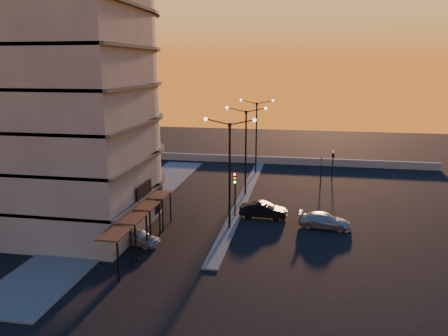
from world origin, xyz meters
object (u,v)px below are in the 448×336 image
(traffic_light_main, at_px, (235,187))
(car_sedan, at_px, (263,210))
(streetlamp_mid, at_px, (246,144))
(car_wagon, at_px, (325,221))
(car_hatchback, at_px, (137,237))

(traffic_light_main, xyz_separation_m, car_sedan, (2.56, 0.52, -2.18))
(streetlamp_mid, xyz_separation_m, car_wagon, (8.00, -8.35, -4.95))
(streetlamp_mid, relative_size, traffic_light_main, 2.24)
(car_hatchback, bearing_deg, car_wagon, -52.46)
(traffic_light_main, height_order, car_wagon, traffic_light_main)
(car_hatchback, distance_m, car_wagon, 15.81)
(car_hatchback, bearing_deg, streetlamp_mid, -9.88)
(traffic_light_main, xyz_separation_m, car_wagon, (8.00, -1.22, -2.24))
(traffic_light_main, relative_size, car_hatchback, 1.14)
(car_hatchback, height_order, car_wagon, car_wagon)
(car_hatchback, bearing_deg, traffic_light_main, -26.78)
(car_sedan, height_order, car_wagon, car_sedan)
(car_hatchback, relative_size, car_wagon, 0.84)
(streetlamp_mid, bearing_deg, traffic_light_main, -90.00)
(streetlamp_mid, bearing_deg, car_wagon, -46.22)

